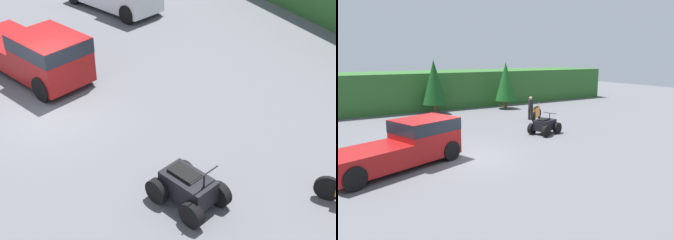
# 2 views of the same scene
# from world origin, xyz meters

# --- Properties ---
(ground_plane) EXTENTS (80.00, 80.00, 0.00)m
(ground_plane) POSITION_xyz_m (0.00, 0.00, 0.00)
(ground_plane) COLOR #5B5B60
(pickup_truck_red) EXTENTS (5.81, 3.72, 1.86)m
(pickup_truck_red) POSITION_xyz_m (-2.47, 0.28, 0.98)
(pickup_truck_red) COLOR maroon
(pickup_truck_red) RESTS_ON ground_plane
(quad_atv) EXTENTS (2.10, 1.71, 1.20)m
(quad_atv) POSITION_xyz_m (5.94, 1.84, 0.47)
(quad_atv) COLOR black
(quad_atv) RESTS_ON ground_plane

